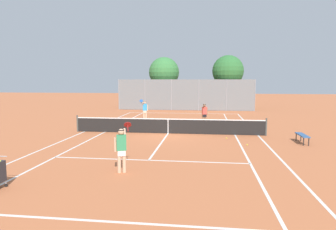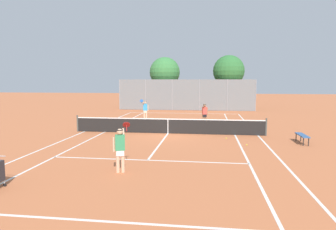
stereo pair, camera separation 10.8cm
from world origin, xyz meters
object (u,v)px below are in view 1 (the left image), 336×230
(loose_tennis_ball_1, at_px, (247,145))
(tree_behind_right, at_px, (228,72))
(player_near_side, at_px, (122,147))
(player_far_left, at_px, (145,109))
(loose_tennis_ball_0, at_px, (226,138))
(courtside_bench, at_px, (302,136))
(tree_behind_left, at_px, (164,73))
(player_far_right, at_px, (204,113))
(tennis_net, at_px, (168,126))

(loose_tennis_ball_1, distance_m, tree_behind_right, 20.28)
(player_near_side, relative_size, loose_tennis_ball_1, 26.88)
(player_far_left, height_order, loose_tennis_ball_0, player_far_left)
(player_near_side, relative_size, courtside_bench, 1.18)
(loose_tennis_ball_1, relative_size, tree_behind_right, 0.01)
(player_far_left, relative_size, loose_tennis_ball_1, 26.88)
(player_near_side, xyz_separation_m, loose_tennis_ball_0, (4.18, 6.89, -0.89))
(loose_tennis_ball_1, bearing_deg, tree_behind_left, 109.44)
(tree_behind_left, bearing_deg, player_far_right, -69.95)
(courtside_bench, relative_size, tree_behind_right, 0.24)
(player_near_side, relative_size, tree_behind_left, 0.29)
(tennis_net, distance_m, loose_tennis_ball_1, 5.36)
(courtside_bench, height_order, tree_behind_right, tree_behind_right)
(player_far_left, height_order, tree_behind_left, tree_behind_left)
(loose_tennis_ball_0, bearing_deg, player_near_side, -121.21)
(tree_behind_left, bearing_deg, player_far_left, -89.78)
(loose_tennis_ball_0, distance_m, courtside_bench, 3.99)
(player_far_right, distance_m, courtside_bench, 7.83)
(tennis_net, bearing_deg, player_near_side, -94.57)
(player_far_left, distance_m, player_far_right, 5.46)
(player_far_left, distance_m, loose_tennis_ball_0, 9.70)
(loose_tennis_ball_0, bearing_deg, player_far_right, 104.20)
(player_far_right, xyz_separation_m, loose_tennis_ball_1, (2.23, -6.77, -0.88))
(loose_tennis_ball_0, height_order, tree_behind_right, tree_behind_right)
(player_near_side, bearing_deg, courtside_bench, 37.28)
(player_near_side, xyz_separation_m, player_far_right, (2.89, 11.98, -0.02))
(courtside_bench, bearing_deg, tree_behind_left, 117.55)
(loose_tennis_ball_1, bearing_deg, player_near_side, -134.44)
(tree_behind_right, bearing_deg, courtside_bench, -82.18)
(tennis_net, relative_size, player_far_right, 7.50)
(loose_tennis_ball_0, height_order, courtside_bench, courtside_bench)
(courtside_bench, bearing_deg, tree_behind_right, 97.82)
(tennis_net, xyz_separation_m, player_far_left, (-2.73, 6.11, 0.42))
(player_far_left, relative_size, tree_behind_left, 0.29)
(loose_tennis_ball_1, height_order, courtside_bench, courtside_bench)
(tennis_net, height_order, tree_behind_left, tree_behind_left)
(tennis_net, relative_size, player_near_side, 6.76)
(tennis_net, distance_m, tree_behind_left, 18.17)
(player_far_left, bearing_deg, player_far_right, -24.53)
(tennis_net, height_order, player_far_left, player_far_left)
(tennis_net, xyz_separation_m, loose_tennis_ball_0, (3.52, -1.25, -0.48))
(player_far_left, relative_size, tree_behind_right, 0.29)
(tree_behind_left, height_order, tree_behind_right, tree_behind_right)
(loose_tennis_ball_1, bearing_deg, tennis_net, 146.68)
(player_far_left, relative_size, player_far_right, 1.11)
(tennis_net, bearing_deg, tree_behind_right, 74.02)
(player_near_side, bearing_deg, loose_tennis_ball_0, 58.79)
(loose_tennis_ball_0, xyz_separation_m, tree_behind_right, (1.31, 18.14, 4.27))
(courtside_bench, xyz_separation_m, tree_behind_left, (-10.21, 19.56, 3.78))
(tennis_net, distance_m, player_far_right, 4.46)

